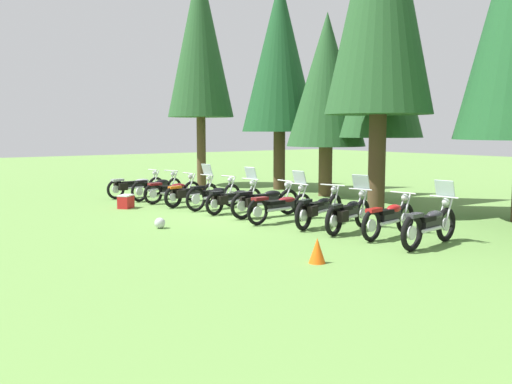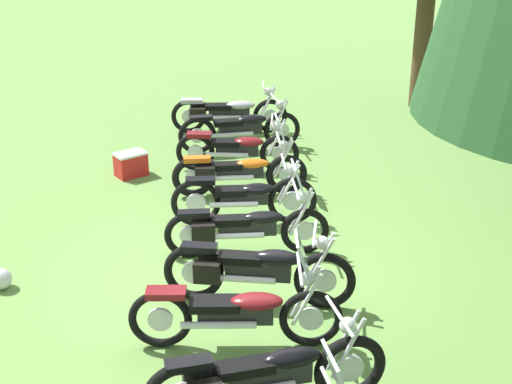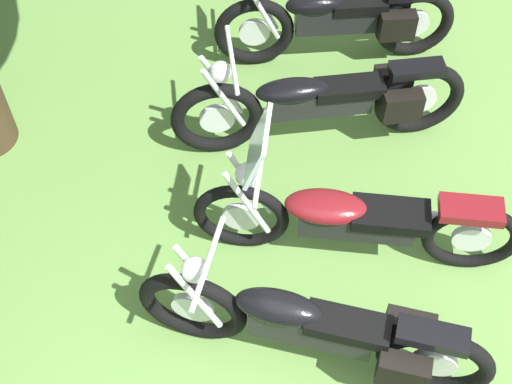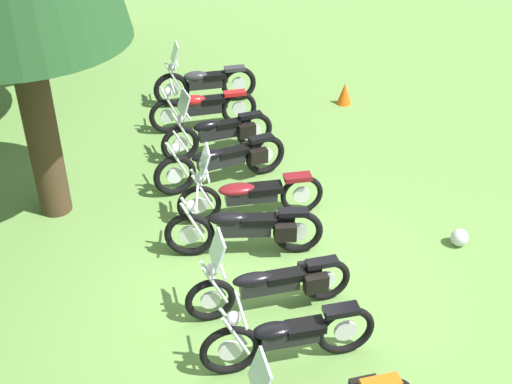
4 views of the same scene
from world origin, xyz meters
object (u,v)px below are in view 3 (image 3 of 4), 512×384
(motorcycle_8, at_px, (325,101))
(motorcycle_9, at_px, (338,18))
(motorcycle_7, at_px, (352,218))
(motorcycle_6, at_px, (317,329))

(motorcycle_8, height_order, motorcycle_9, motorcycle_9)
(motorcycle_7, height_order, motorcycle_9, motorcycle_9)
(motorcycle_6, xyz_separation_m, motorcycle_9, (3.05, 0.27, -0.00))
(motorcycle_7, bearing_deg, motorcycle_8, -77.18)
(motorcycle_7, xyz_separation_m, motorcycle_9, (2.14, 0.38, -0.00))
(motorcycle_7, relative_size, motorcycle_9, 1.12)
(motorcycle_8, xyz_separation_m, motorcycle_9, (1.03, 0.03, 0.01))
(motorcycle_8, bearing_deg, motorcycle_7, 88.96)
(motorcycle_8, bearing_deg, motorcycle_9, -107.18)
(motorcycle_6, relative_size, motorcycle_9, 1.11)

